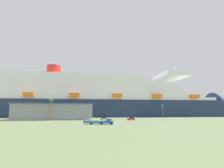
# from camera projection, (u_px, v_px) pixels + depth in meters

# --- Properties ---
(ground_plane) EXTENTS (600.00, 600.00, 0.00)m
(ground_plane) POSITION_uv_depth(u_px,v_px,m) (101.00, 119.00, 121.99)
(ground_plane) COLOR #66754C
(cruise_ship) EXTENTS (297.73, 39.85, 57.11)m
(cruise_ship) POSITION_uv_depth(u_px,v_px,m) (97.00, 100.00, 165.73)
(cruise_ship) COLOR #1E2D4C
(cruise_ship) RESTS_ON ground_plane
(terminal_building) EXTENTS (47.46, 21.75, 9.73)m
(terminal_building) POSITION_uv_depth(u_px,v_px,m) (54.00, 111.00, 109.35)
(terminal_building) COLOR gray
(terminal_building) RESTS_ON ground_plane
(pickup_truck) EXTENTS (5.91, 3.26, 2.20)m
(pickup_truck) POSITION_uv_depth(u_px,v_px,m) (107.00, 122.00, 68.96)
(pickup_truck) COLOR #2659A5
(pickup_truck) RESTS_ON ground_plane
(small_boat_on_trailer) EXTENTS (8.16, 3.27, 2.15)m
(small_boat_on_trailer) POSITION_uv_depth(u_px,v_px,m) (94.00, 122.00, 69.41)
(small_boat_on_trailer) COLOR #595960
(small_boat_on_trailer) RESTS_ON ground_plane
(palm_tree) EXTENTS (2.88, 2.95, 11.80)m
(palm_tree) POSITION_uv_depth(u_px,v_px,m) (51.00, 103.00, 99.22)
(palm_tree) COLOR brown
(palm_tree) RESTS_ON ground_plane
(street_lamp) EXTENTS (0.56, 0.56, 8.27)m
(street_lamp) POSITION_uv_depth(u_px,v_px,m) (163.00, 111.00, 89.51)
(street_lamp) COLOR slate
(street_lamp) RESTS_ON ground_plane
(parked_car_silver_sedan) EXTENTS (4.68, 2.29, 1.58)m
(parked_car_silver_sedan) POSITION_uv_depth(u_px,v_px,m) (104.00, 119.00, 100.46)
(parked_car_silver_sedan) COLOR silver
(parked_car_silver_sedan) RESTS_ON ground_plane
(parked_car_red_hatchback) EXTENTS (4.65, 2.68, 1.58)m
(parked_car_red_hatchback) POSITION_uv_depth(u_px,v_px,m) (131.00, 119.00, 102.28)
(parked_car_red_hatchback) COLOR red
(parked_car_red_hatchback) RESTS_ON ground_plane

